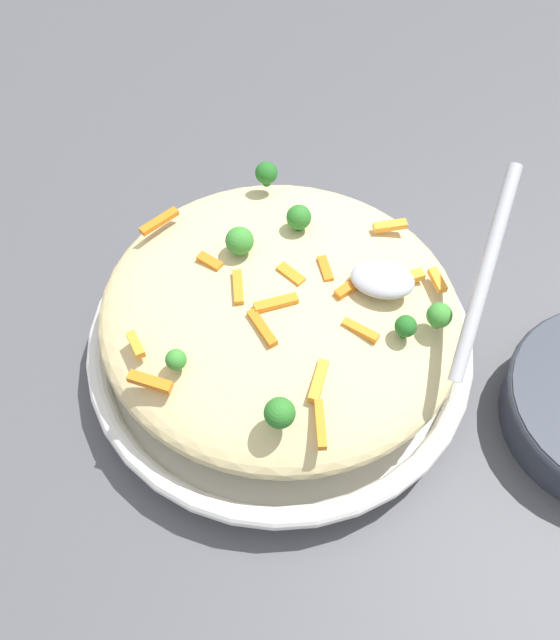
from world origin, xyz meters
TOP-DOWN VIEW (x-y plane):
  - ground_plane at (0.00, 0.00)m, footprint 2.40×2.40m
  - serving_bowl at (0.00, 0.00)m, footprint 0.37×0.37m
  - pasta_mound at (0.00, 0.00)m, footprint 0.33×0.32m
  - carrot_piece_0 at (-0.01, -0.02)m, footprint 0.03×0.02m
  - carrot_piece_1 at (0.00, 0.02)m, footprint 0.04×0.03m
  - carrot_piece_2 at (-0.07, 0.02)m, footprint 0.03×0.02m
  - carrot_piece_3 at (-0.05, 0.08)m, footprint 0.01×0.04m
  - carrot_piece_4 at (0.01, 0.04)m, footprint 0.03×0.03m
  - carrot_piece_5 at (-0.10, -0.04)m, footprint 0.04×0.03m
  - carrot_piece_6 at (-0.08, -0.10)m, footprint 0.03×0.02m
  - carrot_piece_7 at (-0.06, -0.02)m, footprint 0.02×0.03m
  - carrot_piece_8 at (-0.13, -0.05)m, footprint 0.02×0.03m
  - carrot_piece_9 at (0.04, 0.01)m, footprint 0.02×0.04m
  - carrot_piece_10 at (0.11, 0.08)m, footprint 0.02×0.02m
  - carrot_piece_11 at (-0.03, -0.03)m, footprint 0.02×0.03m
  - carrot_piece_12 at (0.08, 0.11)m, footprint 0.04×0.01m
  - carrot_piece_13 at (0.13, -0.06)m, footprint 0.03×0.04m
  - carrot_piece_14 at (-0.06, 0.12)m, footprint 0.02×0.04m
  - carrot_piece_15 at (0.07, -0.02)m, footprint 0.03×0.02m
  - broccoli_floret_0 at (0.00, -0.08)m, footprint 0.02×0.02m
  - broccoli_floret_1 at (0.04, -0.13)m, footprint 0.02×0.02m
  - broccoli_floret_2 at (-0.03, 0.12)m, footprint 0.02×0.02m
  - broccoli_floret_3 at (0.07, 0.09)m, footprint 0.02×0.02m
  - broccoli_floret_4 at (-0.14, 0.00)m, footprint 0.02×0.02m
  - broccoli_floret_5 at (-0.11, 0.02)m, footprint 0.02×0.02m
  - broccoli_floret_6 at (0.05, -0.04)m, footprint 0.03×0.03m
  - serving_spoon at (-0.12, -0.02)m, footprint 0.12×0.16m

SIDE VIEW (x-z plane):
  - ground_plane at x=0.00m, z-range 0.00..0.00m
  - serving_bowl at x=0.00m, z-range 0.00..0.05m
  - pasta_mound at x=0.00m, z-range 0.04..0.12m
  - carrot_piece_13 at x=0.13m, z-range 0.11..0.11m
  - carrot_piece_6 at x=-0.08m, z-range 0.11..0.11m
  - carrot_piece_8 at x=-0.13m, z-range 0.11..0.11m
  - carrot_piece_5 at x=-0.10m, z-range 0.11..0.11m
  - carrot_piece_12 at x=0.08m, z-range 0.11..0.12m
  - carrot_piece_10 at x=0.11m, z-range 0.11..0.12m
  - carrot_piece_3 at x=-0.05m, z-range 0.11..0.12m
  - carrot_piece_14 at x=-0.06m, z-range 0.11..0.12m
  - carrot_piece_2 at x=-0.07m, z-range 0.11..0.12m
  - carrot_piece_15 at x=0.07m, z-range 0.11..0.12m
  - carrot_piece_11 at x=-0.03m, z-range 0.11..0.12m
  - carrot_piece_0 at x=-0.01m, z-range 0.11..0.12m
  - carrot_piece_9 at x=0.04m, z-range 0.11..0.12m
  - carrot_piece_7 at x=-0.06m, z-range 0.11..0.12m
  - carrot_piece_4 at x=0.01m, z-range 0.11..0.12m
  - carrot_piece_1 at x=0.00m, z-range 0.12..0.12m
  - broccoli_floret_3 at x=0.07m, z-range 0.11..0.13m
  - broccoli_floret_5 at x=-0.11m, z-range 0.11..0.13m
  - broccoli_floret_1 at x=0.04m, z-range 0.11..0.14m
  - broccoli_floret_4 at x=-0.14m, z-range 0.11..0.14m
  - broccoli_floret_0 at x=0.00m, z-range 0.11..0.14m
  - broccoli_floret_2 at x=-0.03m, z-range 0.11..0.14m
  - broccoli_floret_6 at x=0.05m, z-range 0.11..0.14m
  - serving_spoon at x=-0.12m, z-range 0.09..0.19m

